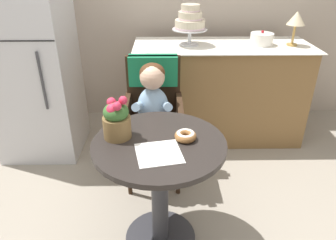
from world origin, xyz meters
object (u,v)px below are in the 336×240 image
(cafe_table, at_px, (160,174))
(wicker_chair, at_px, (153,101))
(tiered_cake_stand, at_px, (190,21))
(round_layer_cake, at_px, (262,39))
(table_lamp, at_px, (296,20))
(donut_front, at_px, (185,135))
(flower_vase, at_px, (116,119))
(refrigerator, at_px, (32,58))
(seated_child, at_px, (153,105))

(cafe_table, bearing_deg, wicker_chair, 93.99)
(tiered_cake_stand, xyz_separation_m, round_layer_cake, (0.63, -0.00, -0.15))
(wicker_chair, bearing_deg, table_lamp, 26.96)
(donut_front, bearing_deg, flower_vase, 174.57)
(tiered_cake_stand, xyz_separation_m, refrigerator, (-1.30, -0.20, -0.25))
(seated_child, relative_size, donut_front, 6.18)
(seated_child, distance_m, refrigerator, 1.16)
(cafe_table, bearing_deg, flower_vase, 166.30)
(cafe_table, relative_size, table_lamp, 2.53)
(tiered_cake_stand, bearing_deg, donut_front, -95.01)
(tiered_cake_stand, relative_size, round_layer_cake, 1.71)
(tiered_cake_stand, distance_m, table_lamp, 0.89)
(flower_vase, bearing_deg, wicker_chair, 74.88)
(donut_front, bearing_deg, refrigerator, 137.80)
(wicker_chair, relative_size, tiered_cake_stand, 2.83)
(tiered_cake_stand, bearing_deg, round_layer_cake, -0.25)
(seated_child, height_order, flower_vase, flower_vase)
(tiered_cake_stand, bearing_deg, seated_child, -111.92)
(donut_front, height_order, tiered_cake_stand, tiered_cake_stand)
(round_layer_cake, bearing_deg, seated_child, -141.10)
(flower_vase, height_order, tiered_cake_stand, tiered_cake_stand)
(round_layer_cake, relative_size, refrigerator, 0.12)
(cafe_table, bearing_deg, refrigerator, 133.67)
(seated_child, relative_size, tiered_cake_stand, 2.16)
(donut_front, height_order, refrigerator, refrigerator)
(flower_vase, distance_m, refrigerator, 1.33)
(seated_child, distance_m, tiered_cake_stand, 0.91)
(wicker_chair, distance_m, refrigerator, 1.10)
(seated_child, bearing_deg, table_lamp, 31.22)
(flower_vase, height_order, round_layer_cake, round_layer_cake)
(round_layer_cake, xyz_separation_m, refrigerator, (-1.93, -0.20, -0.10))
(refrigerator, bearing_deg, cafe_table, -46.33)
(cafe_table, height_order, table_lamp, table_lamp)
(round_layer_cake, bearing_deg, donut_front, -120.02)
(tiered_cake_stand, bearing_deg, refrigerator, -171.27)
(donut_front, relative_size, refrigerator, 0.07)
(donut_front, distance_m, tiered_cake_stand, 1.33)
(seated_child, xyz_separation_m, round_layer_cake, (0.93, 0.75, 0.27))
(seated_child, distance_m, round_layer_cake, 1.22)
(cafe_table, relative_size, seated_child, 0.99)
(flower_vase, relative_size, tiered_cake_stand, 0.72)
(seated_child, distance_m, table_lamp, 1.46)
(flower_vase, distance_m, tiered_cake_stand, 1.36)
(wicker_chair, relative_size, flower_vase, 3.95)
(refrigerator, bearing_deg, flower_vase, -51.70)
(table_lamp, bearing_deg, round_layer_cake, 173.51)
(flower_vase, bearing_deg, cafe_table, -13.70)
(cafe_table, relative_size, round_layer_cake, 3.66)
(wicker_chair, xyz_separation_m, seated_child, (0.00, -0.16, 0.04))
(wicker_chair, height_order, tiered_cake_stand, tiered_cake_stand)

